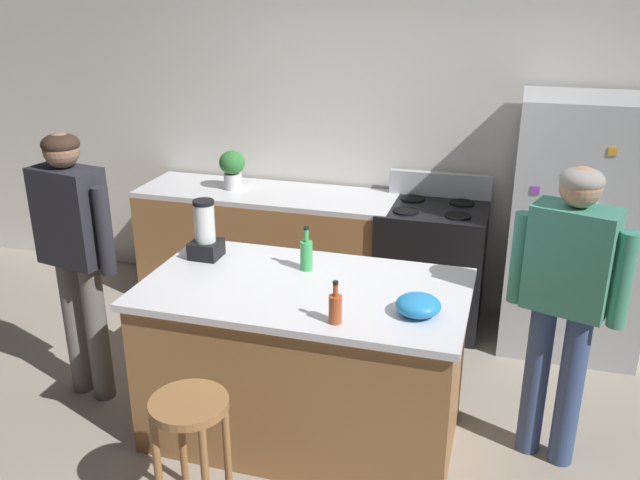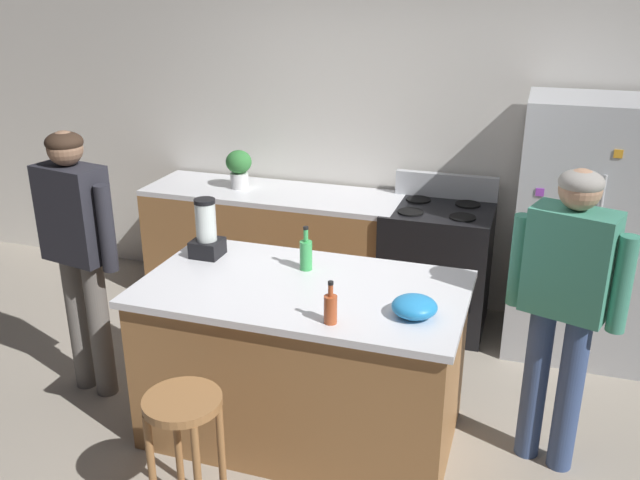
% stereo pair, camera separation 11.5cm
% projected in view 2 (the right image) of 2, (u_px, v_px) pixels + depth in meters
% --- Properties ---
extents(ground_plane, '(14.00, 14.00, 0.00)m').
position_uv_depth(ground_plane, '(304.00, 429.00, 3.96)').
color(ground_plane, '#9E9384').
extents(back_wall, '(8.00, 0.10, 2.70)m').
position_uv_depth(back_wall, '(387.00, 132.00, 5.20)').
color(back_wall, silver).
rests_on(back_wall, ground_plane).
extents(kitchen_island, '(1.74, 0.98, 0.92)m').
position_uv_depth(kitchen_island, '(303.00, 360.00, 3.79)').
color(kitchen_island, '#9E6B3D').
rests_on(kitchen_island, ground_plane).
extents(back_counter_run, '(2.00, 0.64, 0.92)m').
position_uv_depth(back_counter_run, '(273.00, 246.00, 5.40)').
color(back_counter_run, '#9E6B3D').
rests_on(back_counter_run, ground_plane).
extents(refrigerator, '(0.90, 0.73, 1.76)m').
position_uv_depth(refrigerator, '(585.00, 230.00, 4.54)').
color(refrigerator, '#B7BABF').
rests_on(refrigerator, ground_plane).
extents(stove_range, '(0.76, 0.65, 1.10)m').
position_uv_depth(stove_range, '(436.00, 267.00, 4.99)').
color(stove_range, black).
rests_on(stove_range, ground_plane).
extents(person_by_island_left, '(0.60, 0.29, 1.67)m').
position_uv_depth(person_by_island_left, '(78.00, 241.00, 3.99)').
color(person_by_island_left, '#66605B').
rests_on(person_by_island_left, ground_plane).
extents(person_by_sink_right, '(0.59, 0.33, 1.63)m').
position_uv_depth(person_by_sink_right, '(565.00, 294.00, 3.36)').
color(person_by_sink_right, '#384C7A').
rests_on(person_by_sink_right, ground_plane).
extents(bar_stool, '(0.36, 0.36, 0.70)m').
position_uv_depth(bar_stool, '(185.00, 428.00, 3.09)').
color(bar_stool, '#9E6B3D').
rests_on(bar_stool, ground_plane).
extents(potted_plant, '(0.20, 0.20, 0.30)m').
position_uv_depth(potted_plant, '(239.00, 166.00, 5.25)').
color(potted_plant, silver).
rests_on(potted_plant, back_counter_run).
extents(blender_appliance, '(0.17, 0.17, 0.35)m').
position_uv_depth(blender_appliance, '(206.00, 232.00, 3.96)').
color(blender_appliance, black).
rests_on(blender_appliance, kitchen_island).
extents(bottle_cooking_sauce, '(0.06, 0.06, 0.22)m').
position_uv_depth(bottle_cooking_sauce, '(330.00, 308.00, 3.20)').
color(bottle_cooking_sauce, '#B24C26').
rests_on(bottle_cooking_sauce, kitchen_island).
extents(bottle_soda, '(0.07, 0.07, 0.26)m').
position_uv_depth(bottle_soda, '(306.00, 254.00, 3.79)').
color(bottle_soda, '#3FB259').
rests_on(bottle_soda, kitchen_island).
extents(mixing_bowl, '(0.22, 0.22, 0.10)m').
position_uv_depth(mixing_bowl, '(414.00, 307.00, 3.28)').
color(mixing_bowl, '#268CD8').
rests_on(mixing_bowl, kitchen_island).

